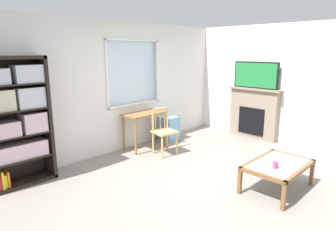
# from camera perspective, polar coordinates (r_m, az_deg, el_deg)

# --- Properties ---
(ground) EXTENTS (6.34, 5.54, 0.02)m
(ground) POSITION_cam_1_polar(r_m,az_deg,el_deg) (4.65, 8.40, -12.88)
(ground) COLOR gray
(wall_back_with_window) EXTENTS (5.34, 0.15, 2.55)m
(wall_back_with_window) POSITION_cam_1_polar(r_m,az_deg,el_deg) (5.84, -9.69, 5.26)
(wall_back_with_window) COLOR silver
(wall_back_with_window) RESTS_ON ground
(wall_right) EXTENTS (0.12, 4.74, 2.55)m
(wall_right) POSITION_cam_1_polar(r_m,az_deg,el_deg) (6.65, 22.93, 5.60)
(wall_right) COLOR silver
(wall_right) RESTS_ON ground
(bookshelf) EXTENTS (0.90, 0.38, 1.92)m
(bookshelf) POSITION_cam_1_polar(r_m,az_deg,el_deg) (4.76, -27.78, -0.38)
(bookshelf) COLOR black
(bookshelf) RESTS_ON ground
(desk_under_window) EXTENTS (0.89, 0.48, 0.76)m
(desk_under_window) POSITION_cam_1_polar(r_m,az_deg,el_deg) (5.89, -4.68, -0.66)
(desk_under_window) COLOR olive
(desk_under_window) RESTS_ON ground
(wooden_chair) EXTENTS (0.49, 0.47, 0.90)m
(wooden_chair) POSITION_cam_1_polar(r_m,az_deg,el_deg) (5.60, -0.86, -3.05)
(wooden_chair) COLOR tan
(wooden_chair) RESTS_ON ground
(plastic_drawer_unit) EXTENTS (0.35, 0.40, 0.54)m
(plastic_drawer_unit) POSITION_cam_1_polar(r_m,az_deg,el_deg) (6.52, 0.10, -2.53)
(plastic_drawer_unit) COLOR #72ADDB
(plastic_drawer_unit) RESTS_ON ground
(fireplace) EXTENTS (0.26, 1.23, 1.16)m
(fireplace) POSITION_cam_1_polar(r_m,az_deg,el_deg) (6.90, 16.60, 0.47)
(fireplace) COLOR gray
(fireplace) RESTS_ON ground
(tv) EXTENTS (0.06, 1.04, 0.59)m
(tv) POSITION_cam_1_polar(r_m,az_deg,el_deg) (6.76, 17.00, 7.67)
(tv) COLOR black
(tv) RESTS_ON fireplace
(coffee_table) EXTENTS (1.06, 0.68, 0.40)m
(coffee_table) POSITION_cam_1_polar(r_m,az_deg,el_deg) (4.51, 20.97, -9.46)
(coffee_table) COLOR #8C9E99
(coffee_table) RESTS_ON ground
(sippy_cup) EXTENTS (0.07, 0.07, 0.09)m
(sippy_cup) POSITION_cam_1_polar(r_m,az_deg,el_deg) (4.30, 20.54, -9.15)
(sippy_cup) COLOR #DB3D84
(sippy_cup) RESTS_ON coffee_table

